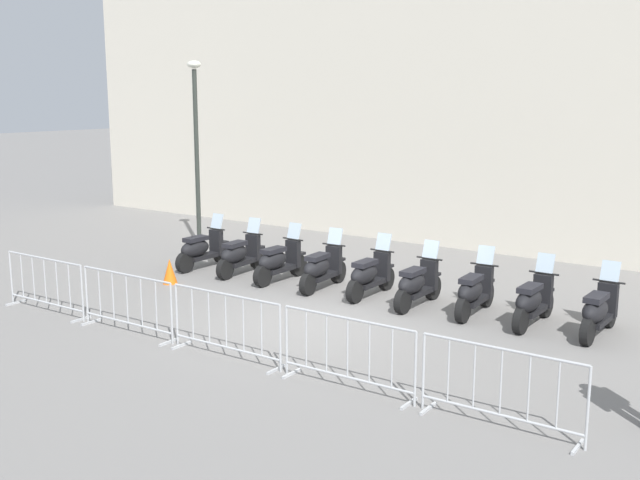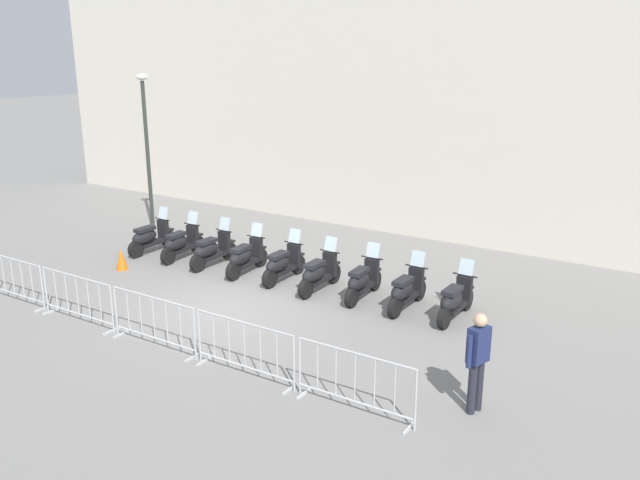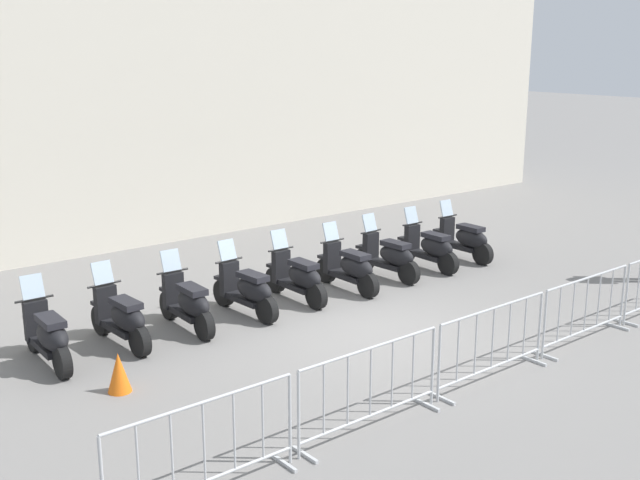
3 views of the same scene
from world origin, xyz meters
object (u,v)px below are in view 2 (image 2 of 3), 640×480
(barrier_segment_2, at_px, (154,322))
(barrier_segment_1, at_px, (78,299))
(motorcycle_5, at_px, (318,274))
(motorcycle_4, at_px, (282,264))
(motorcycle_6, at_px, (362,281))
(motorcycle_2, at_px, (211,250))
(motorcycle_8, at_px, (455,300))
(barrier_segment_3, at_px, (245,349))
(motorcycle_7, at_px, (406,291))
(motorcycle_3, at_px, (245,257))
(barrier_segment_4, at_px, (355,382))
(barrier_segment_0, at_px, (13,280))
(officer_near_row_end, at_px, (478,357))
(street_lamp, at_px, (146,136))
(motorcycle_1, at_px, (181,243))
(traffic_cone, at_px, (121,259))
(motorcycle_0, at_px, (150,237))

(barrier_segment_2, bearing_deg, barrier_segment_1, -171.90)
(motorcycle_5, bearing_deg, motorcycle_4, -177.52)
(motorcycle_6, distance_m, barrier_segment_2, 4.96)
(motorcycle_2, relative_size, motorcycle_8, 1.00)
(motorcycle_5, xyz_separation_m, motorcycle_6, (1.12, 0.27, 0.00))
(barrier_segment_1, relative_size, barrier_segment_3, 1.00)
(motorcycle_7, distance_m, motorcycle_8, 1.14)
(motorcycle_5, height_order, motorcycle_6, same)
(motorcycle_3, bearing_deg, barrier_segment_4, -29.32)
(barrier_segment_0, distance_m, barrier_segment_2, 4.54)
(motorcycle_7, xyz_separation_m, barrier_segment_0, (-7.27, -5.44, 0.07))
(motorcycle_2, height_order, motorcycle_8, same)
(barrier_segment_1, xyz_separation_m, barrier_segment_4, (6.74, 0.96, 0.00))
(officer_near_row_end, bearing_deg, barrier_segment_0, -166.36)
(motorcycle_6, relative_size, barrier_segment_3, 0.79)
(barrier_segment_3, height_order, barrier_segment_4, same)
(officer_near_row_end, bearing_deg, street_lamp, 165.95)
(motorcycle_4, bearing_deg, motorcycle_3, -168.99)
(motorcycle_4, height_order, motorcycle_7, same)
(motorcycle_1, bearing_deg, street_lamp, 156.73)
(motorcycle_6, height_order, officer_near_row_end, officer_near_row_end)
(motorcycle_5, height_order, barrier_segment_3, motorcycle_5)
(barrier_segment_3, relative_size, barrier_segment_4, 1.00)
(motorcycle_4, distance_m, barrier_segment_0, 6.32)
(motorcycle_6, height_order, barrier_segment_4, motorcycle_6)
(traffic_cone, bearing_deg, motorcycle_1, 71.73)
(barrier_segment_2, relative_size, traffic_cone, 3.93)
(motorcycle_0, relative_size, motorcycle_8, 1.00)
(motorcycle_4, xyz_separation_m, barrier_segment_1, (-1.63, -4.68, 0.07))
(street_lamp, bearing_deg, motorcycle_7, -2.26)
(barrier_segment_0, height_order, traffic_cone, barrier_segment_0)
(motorcycle_7, distance_m, barrier_segment_2, 5.55)
(motorcycle_3, relative_size, motorcycle_5, 0.99)
(officer_near_row_end, bearing_deg, motorcycle_0, 171.15)
(motorcycle_2, relative_size, motorcycle_6, 1.01)
(motorcycle_1, relative_size, barrier_segment_3, 0.79)
(motorcycle_2, height_order, barrier_segment_0, motorcycle_2)
(barrier_segment_3, height_order, officer_near_row_end, officer_near_row_end)
(motorcycle_3, height_order, barrier_segment_2, motorcycle_3)
(motorcycle_7, relative_size, barrier_segment_0, 0.80)
(motorcycle_5, xyz_separation_m, barrier_segment_0, (-5.02, -5.04, 0.07))
(barrier_segment_3, distance_m, street_lamp, 10.87)
(barrier_segment_0, bearing_deg, traffic_cone, 90.52)
(barrier_segment_3, height_order, street_lamp, street_lamp)
(barrier_segment_1, bearing_deg, motorcycle_8, 40.89)
(motorcycle_3, bearing_deg, motorcycle_6, 9.01)
(motorcycle_7, bearing_deg, motorcycle_8, 9.88)
(barrier_segment_0, bearing_deg, barrier_segment_4, 8.10)
(motorcycle_6, relative_size, barrier_segment_4, 0.79)
(motorcycle_0, relative_size, motorcycle_5, 1.00)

